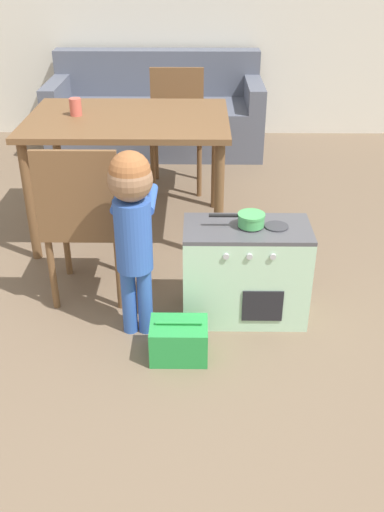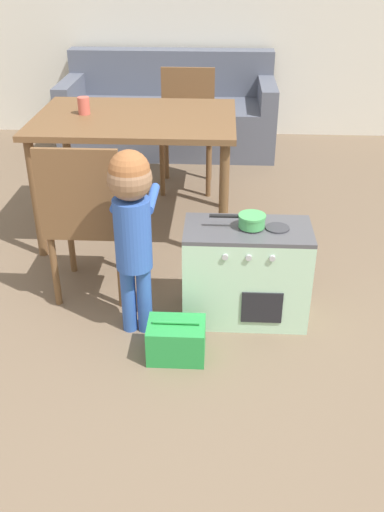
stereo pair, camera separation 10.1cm
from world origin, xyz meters
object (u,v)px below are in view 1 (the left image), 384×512
Objects in this scene: dining_table at (128,131)px; couch at (157,115)px; toy_pot at (250,219)px; child_figure at (132,215)px; dining_chair_near at (85,219)px; cup_on_table at (76,107)px; play_kitchen at (245,272)px; dining_chair_far at (177,126)px; toy_basket at (179,340)px.

dining_table is 1.78m from couch.
child_figure is at bearing -164.91° from toy_pot.
cup_on_table is at bearing 101.43° from dining_chair_near.
dining_table reaches higher than toy_pot.
dining_chair_far reaches higher than play_kitchen.
toy_pot is 0.67m from toy_basket.
toy_basket is 0.80m from dining_chair_near.
play_kitchen is at bearing -177.27° from toy_pot.
toy_pot is at bearing -10.42° from dining_chair_near.
cup_on_table is at bearing 175.79° from dining_table.
play_kitchen is 0.30m from toy_pot.
dining_chair_near is (-0.49, 0.50, 0.38)m from toy_basket.
couch is 18.14× the size of cup_on_table.
toy_basket is 2.17m from dining_chair_far.
child_figure reaches higher than toy_pot.
cup_on_table is at bearing 134.88° from play_kitchen.
play_kitchen is at bearing -45.12° from cup_on_table.
dining_chair_far is at bearing 102.69° from play_kitchen.
dining_chair_far is 1.05m from cup_on_table.
dining_table is 1.40× the size of dining_chair_far.
dining_chair_near is at bearing 134.41° from toy_basket.
couch is 1.83m from cup_on_table.
cup_on_table reaches higher than dining_table.
toy_pot is 0.84m from dining_chair_near.
dining_chair_near is 1.69m from dining_chair_far.
dining_table is at bearing 72.01° from dining_chair_far.
cup_on_table reaches higher than play_kitchen.
cup_on_table is at bearing 111.71° from child_figure.
couch is at bearing 95.53° from toy_basket.
dining_chair_near is at bearing 75.82° from dining_chair_far.
child_figure reaches higher than cup_on_table.
couch is (-0.63, 2.70, -0.25)m from toy_pot.
dining_chair_near reaches higher than toy_basket.
couch is (0.20, 2.55, -0.17)m from dining_chair_near.
play_kitchen is 2.33× the size of toy_basket.
dining_chair_far is (-0.40, 1.79, 0.21)m from play_kitchen.
child_figure reaches higher than play_kitchen.
cup_on_table is at bearing 53.92° from dining_chair_far.
toy_pot is 0.14× the size of couch.
dining_chair_near is at bearing -100.19° from dining_table.
cup_on_table is (-0.36, -1.71, 0.52)m from couch.
dining_chair_far reaches higher than couch.
dining_chair_far is at bearing 75.82° from dining_chair_near.
toy_pot is 0.57m from child_figure.
dining_chair_far is at bearing -76.67° from couch.
dining_table is 0.85m from dining_chair_near.
child_figure reaches higher than couch.
toy_pot is at bearing 2.73° from play_kitchen.
dining_table reaches higher than play_kitchen.
dining_chair_near is at bearing -94.39° from couch.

